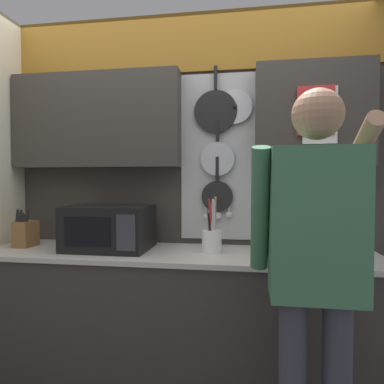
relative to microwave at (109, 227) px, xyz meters
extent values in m
cube|color=#38332D|center=(0.45, -0.01, -0.61)|extent=(2.48, 0.58, 0.87)
cube|color=beige|center=(0.45, -0.01, -0.16)|extent=(2.51, 0.61, 0.03)
cube|color=#38332D|center=(0.45, 0.31, 0.22)|extent=(3.08, 0.04, 2.52)
cube|color=#99661E|center=(0.45, 0.28, 1.28)|extent=(3.04, 0.02, 0.41)
cube|color=#38332D|center=(-0.18, 0.21, 0.74)|extent=(1.22, 0.16, 0.67)
cube|color=#38332D|center=(1.32, 0.21, 0.74)|extent=(0.74, 0.16, 0.67)
cube|color=#B2B2B2|center=(0.69, 0.28, 0.47)|extent=(0.52, 0.01, 1.16)
cylinder|color=black|center=(0.67, 0.25, 0.78)|extent=(0.30, 0.02, 0.30)
cube|color=black|center=(0.67, 0.25, 1.01)|extent=(0.02, 0.02, 0.16)
cylinder|color=#B7B7BC|center=(0.69, 0.25, 0.46)|extent=(0.24, 0.02, 0.24)
cube|color=black|center=(0.69, 0.25, 0.65)|extent=(0.02, 0.02, 0.15)
cylinder|color=black|center=(0.69, 0.25, 0.20)|extent=(0.22, 0.02, 0.22)
cube|color=black|center=(0.69, 0.25, 0.39)|extent=(0.02, 0.02, 0.17)
cylinder|color=silver|center=(0.81, 0.25, 0.82)|extent=(0.23, 0.01, 0.23)
sphere|color=black|center=(0.81, 0.23, 0.82)|extent=(0.03, 0.03, 0.03)
cylinder|color=silver|center=(0.61, 0.25, 0.16)|extent=(0.01, 0.01, 0.18)
ellipsoid|color=silver|center=(0.61, 0.25, 0.06)|extent=(0.04, 0.01, 0.03)
cylinder|color=silver|center=(0.69, 0.25, 0.16)|extent=(0.01, 0.01, 0.16)
ellipsoid|color=silver|center=(0.69, 0.25, 0.06)|extent=(0.06, 0.01, 0.05)
cylinder|color=silver|center=(0.77, 0.25, 0.17)|extent=(0.01, 0.01, 0.16)
ellipsoid|color=silver|center=(0.77, 0.25, 0.07)|extent=(0.04, 0.01, 0.04)
cube|color=white|center=(1.34, 0.12, 0.71)|extent=(0.21, 0.02, 0.35)
cube|color=red|center=(1.31, 0.10, 0.74)|extent=(0.22, 0.02, 0.30)
cube|color=black|center=(0.00, 0.00, 0.00)|extent=(0.53, 0.40, 0.29)
cube|color=black|center=(-0.06, -0.20, 0.00)|extent=(0.29, 0.01, 0.18)
cube|color=#333338|center=(0.19, -0.20, 0.00)|extent=(0.12, 0.01, 0.22)
cube|color=brown|center=(-0.60, 0.00, -0.06)|extent=(0.12, 0.16, 0.17)
cylinder|color=black|center=(-0.64, -0.03, 0.07)|extent=(0.02, 0.03, 0.08)
cylinder|color=black|center=(-0.63, -0.03, 0.06)|extent=(0.02, 0.03, 0.06)
cylinder|color=black|center=(-0.62, -0.03, 0.07)|extent=(0.02, 0.03, 0.08)
cylinder|color=black|center=(-0.60, -0.03, 0.06)|extent=(0.02, 0.03, 0.06)
cylinder|color=black|center=(-0.59, -0.03, 0.06)|extent=(0.02, 0.02, 0.05)
cylinder|color=black|center=(-0.58, -0.03, 0.05)|extent=(0.02, 0.03, 0.05)
cylinder|color=black|center=(-0.57, -0.03, 0.07)|extent=(0.02, 0.03, 0.08)
cylinder|color=white|center=(0.67, 0.00, -0.07)|extent=(0.12, 0.12, 0.14)
cylinder|color=tan|center=(0.69, 0.03, 0.06)|extent=(0.02, 0.04, 0.30)
cylinder|color=tan|center=(0.68, 0.00, 0.00)|extent=(0.02, 0.05, 0.18)
cylinder|color=tan|center=(0.66, 0.01, 0.05)|extent=(0.05, 0.02, 0.27)
cylinder|color=silver|center=(0.69, -0.02, 0.05)|extent=(0.02, 0.07, 0.27)
cylinder|color=silver|center=(0.68, -0.01, 0.05)|extent=(0.02, 0.02, 0.28)
cylinder|color=silver|center=(0.68, 0.00, 0.01)|extent=(0.04, 0.02, 0.20)
cylinder|color=red|center=(0.67, 0.00, 0.05)|extent=(0.04, 0.06, 0.28)
cylinder|color=black|center=(0.66, -0.02, 0.01)|extent=(0.04, 0.04, 0.19)
cube|color=#3D704C|center=(1.18, -0.64, 0.13)|extent=(0.38, 0.22, 0.64)
sphere|color=#A87A5B|center=(1.18, -0.64, 0.58)|extent=(0.21, 0.21, 0.21)
cylinder|color=#3D704C|center=(0.95, -0.59, 0.18)|extent=(0.08, 0.25, 0.56)
cylinder|color=#A87A5B|center=(1.41, -0.39, 0.43)|extent=(0.08, 0.53, 0.34)
camera|label=1|loc=(0.88, -2.12, 0.31)|focal=32.00mm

